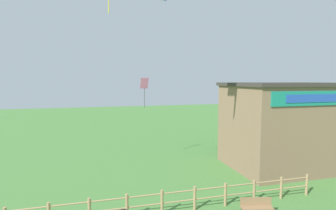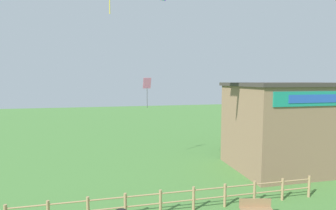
# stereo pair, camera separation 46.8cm
# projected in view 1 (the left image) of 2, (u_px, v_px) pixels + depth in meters

# --- Properties ---
(wooden_fence) EXTENTS (14.99, 0.14, 1.19)m
(wooden_fence) POSITION_uv_depth(u_px,v_px,m) (179.00, 199.00, 12.61)
(wooden_fence) COLOR #9E7F56
(wooden_fence) RESTS_ON ground_plane
(seaside_building) EXTENTS (8.18, 6.03, 6.20)m
(seaside_building) POSITION_uv_depth(u_px,v_px,m) (285.00, 125.00, 19.18)
(seaside_building) COLOR #84664C
(seaside_building) RESTS_ON ground_plane
(park_bench_by_building) EXTENTS (1.53, 0.72, 0.90)m
(park_bench_by_building) POSITION_uv_depth(u_px,v_px,m) (257.00, 207.00, 12.15)
(park_bench_by_building) COLOR olive
(park_bench_by_building) RESTS_ON ground_plane
(kite_pink_diamond) EXTENTS (0.65, 0.36, 2.33)m
(kite_pink_diamond) POSITION_uv_depth(u_px,v_px,m) (144.00, 87.00, 20.13)
(kite_pink_diamond) COLOR pink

